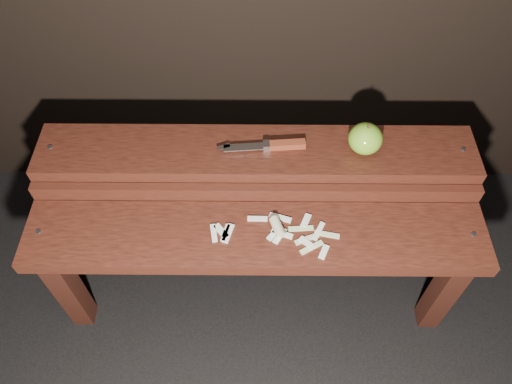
{
  "coord_description": "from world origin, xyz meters",
  "views": [
    {
      "loc": [
        0.01,
        -0.73,
        1.51
      ],
      "look_at": [
        0.0,
        0.06,
        0.45
      ],
      "focal_mm": 35.0,
      "sensor_mm": 36.0,
      "label": 1
    }
  ],
  "objects_px": {
    "bench_front_tier": "(256,250)",
    "bench_rear_tier": "(256,170)",
    "apple": "(365,139)",
    "knife": "(276,145)"
  },
  "relations": [
    {
      "from": "bench_front_tier",
      "to": "apple",
      "type": "bearing_deg",
      "value": 38.74
    },
    {
      "from": "bench_rear_tier",
      "to": "apple",
      "type": "relative_size",
      "value": 12.78
    },
    {
      "from": "bench_front_tier",
      "to": "bench_rear_tier",
      "type": "bearing_deg",
      "value": 90.0
    },
    {
      "from": "knife",
      "to": "bench_rear_tier",
      "type": "bearing_deg",
      "value": -172.05
    },
    {
      "from": "bench_front_tier",
      "to": "bench_rear_tier",
      "type": "xyz_separation_m",
      "value": [
        0.0,
        0.23,
        0.06
      ]
    },
    {
      "from": "apple",
      "to": "knife",
      "type": "xyz_separation_m",
      "value": [
        -0.23,
        0.0,
        -0.03
      ]
    },
    {
      "from": "bench_front_tier",
      "to": "apple",
      "type": "height_order",
      "value": "apple"
    },
    {
      "from": "bench_rear_tier",
      "to": "bench_front_tier",
      "type": "bearing_deg",
      "value": -90.0
    },
    {
      "from": "bench_front_tier",
      "to": "bench_rear_tier",
      "type": "relative_size",
      "value": 1.0
    },
    {
      "from": "bench_rear_tier",
      "to": "knife",
      "type": "relative_size",
      "value": 4.99
    }
  ]
}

